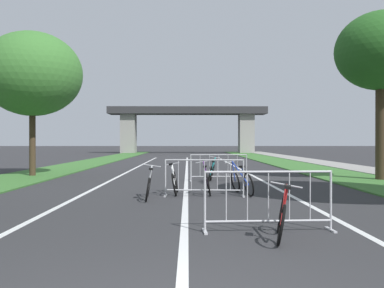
{
  "coord_description": "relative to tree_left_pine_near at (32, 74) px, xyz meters",
  "views": [
    {
      "loc": [
        0.06,
        -3.7,
        1.55
      ],
      "look_at": [
        0.37,
        28.52,
        1.37
      ],
      "focal_mm": 40.97,
      "sensor_mm": 36.0,
      "label": 1
    }
  ],
  "objects": [
    {
      "name": "bicycle_white_5",
      "position": [
        6.51,
        -6.61,
        -4.17
      ],
      "size": [
        0.44,
        1.63,
        0.93
      ],
      "rotation": [
        0.0,
        0.0,
        -0.01
      ],
      "color": "black",
      "rests_on": "ground"
    },
    {
      "name": "lane_stripe_right_lane",
      "position": [
        9.85,
        3.62,
        -4.53
      ],
      "size": [
        0.14,
        38.74,
        0.01
      ],
      "primitive_type": "cube",
      "color": "silver",
      "rests_on": "ground"
    },
    {
      "name": "grass_verge_right",
      "position": [
        13.82,
        11.65,
        -4.51
      ],
      "size": [
        3.02,
        66.96,
        0.05
      ],
      "primitive_type": "cube",
      "color": "#386B2D",
      "rests_on": "ground"
    },
    {
      "name": "bicycle_blue_4",
      "position": [
        8.46,
        -6.7,
        -4.16
      ],
      "size": [
        0.76,
        1.77,
        1.01
      ],
      "rotation": [
        0.0,
        0.0,
        0.24
      ],
      "color": "black",
      "rests_on": "ground"
    },
    {
      "name": "tree_left_pine_near",
      "position": [
        0.0,
        0.0,
        0.0
      ],
      "size": [
        4.37,
        4.37,
        6.41
      ],
      "color": "#3D2D1E",
      "rests_on": "ground"
    },
    {
      "name": "overpass_bridge",
      "position": [
        6.83,
        39.6,
        -0.06
      ],
      "size": [
        21.14,
        3.69,
        6.18
      ],
      "color": "#2D2D30",
      "rests_on": "ground"
    },
    {
      "name": "bicycle_silver_0",
      "position": [
        5.84,
        -7.67,
        -4.18
      ],
      "size": [
        0.5,
        1.7,
        0.93
      ],
      "rotation": [
        0.0,
        0.0,
        0.06
      ],
      "color": "black",
      "rests_on": "ground"
    },
    {
      "name": "sidewalk_path_right",
      "position": [
        16.49,
        11.65,
        -4.5
      ],
      "size": [
        2.3,
        66.96,
        0.08
      ],
      "primitive_type": "cube",
      "color": "gray",
      "rests_on": "ground"
    },
    {
      "name": "bicycle_teal_3",
      "position": [
        7.79,
        -2.88,
        -4.17
      ],
      "size": [
        0.64,
        1.74,
        0.99
      ],
      "rotation": [
        0.0,
        0.0,
        -0.14
      ],
      "color": "black",
      "rests_on": "ground"
    },
    {
      "name": "bicycle_red_2",
      "position": [
        8.38,
        -12.53,
        -4.18
      ],
      "size": [
        0.68,
        1.6,
        0.89
      ],
      "rotation": [
        0.0,
        0.0,
        -0.21
      ],
      "color": "black",
      "rests_on": "ground"
    },
    {
      "name": "grass_verge_left",
      "position": [
        -0.15,
        11.65,
        -4.51
      ],
      "size": [
        3.02,
        66.96,
        0.05
      ],
      "primitive_type": "cube",
      "color": "#386B2D",
      "rests_on": "ground"
    },
    {
      "name": "lane_stripe_center",
      "position": [
        6.83,
        3.62,
        -4.53
      ],
      "size": [
        0.14,
        38.74,
        0.01
      ],
      "primitive_type": "cube",
      "color": "silver",
      "rests_on": "ground"
    },
    {
      "name": "tree_right_pine_far",
      "position": [
        14.62,
        -2.12,
        0.56
      ],
      "size": [
        3.68,
        3.68,
        6.73
      ],
      "color": "#3D2D1E",
      "rests_on": "ground"
    },
    {
      "name": "lane_stripe_left_lane",
      "position": [
        3.82,
        3.62,
        -4.53
      ],
      "size": [
        0.14,
        38.74,
        0.01
      ],
      "primitive_type": "cube",
      "color": "silver",
      "rests_on": "ground"
    },
    {
      "name": "bicycle_purple_1",
      "position": [
        7.47,
        -6.58,
        -4.17
      ],
      "size": [
        0.49,
        1.63,
        0.99
      ],
      "rotation": [
        0.0,
        0.0,
        -0.01
      ],
      "color": "black",
      "rests_on": "ground"
    },
    {
      "name": "crowd_barrier_nearest",
      "position": [
        8.28,
        -11.93,
        -4.02
      ],
      "size": [
        2.28,
        0.56,
        1.05
      ],
      "rotation": [
        0.0,
        0.0,
        0.05
      ],
      "color": "#ADADB2",
      "rests_on": "ground"
    },
    {
      "name": "crowd_barrier_second",
      "position": [
        7.36,
        -7.11,
        -4.02
      ],
      "size": [
        2.28,
        0.56,
        1.05
      ],
      "rotation": [
        0.0,
        0.0,
        -0.05
      ],
      "color": "#ADADB2",
      "rests_on": "ground"
    },
    {
      "name": "crowd_barrier_third",
      "position": [
        8.11,
        -2.3,
        -4.02
      ],
      "size": [
        2.28,
        0.54,
        1.05
      ],
      "rotation": [
        0.0,
        0.0,
        0.04
      ],
      "color": "#ADADB2",
      "rests_on": "ground"
    }
  ]
}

